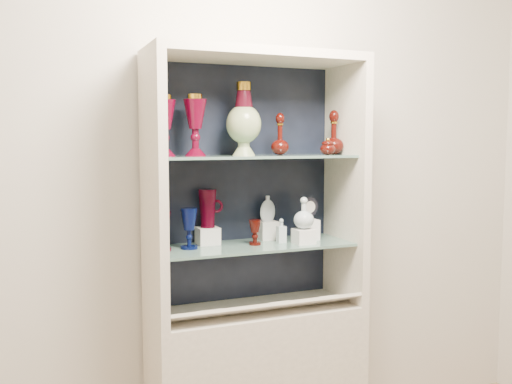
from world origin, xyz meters
name	(u,v)px	position (x,y,z in m)	size (l,w,h in m)	color
wall_back	(239,168)	(0.00, 1.75, 1.40)	(3.50, 0.02, 2.80)	beige
cabinet_base	(256,384)	(0.00, 1.53, 0.38)	(1.00, 0.40, 0.75)	beige
cabinet_back_panel	(241,184)	(0.00, 1.72, 1.32)	(0.98, 0.02, 1.15)	black
cabinet_side_left	(153,190)	(-0.48, 1.53, 1.32)	(0.04, 0.40, 1.15)	beige
cabinet_side_right	(345,184)	(0.48, 1.53, 1.32)	(0.04, 0.40, 1.15)	beige
cabinet_top_cap	(256,56)	(0.00, 1.53, 1.92)	(1.00, 0.40, 0.04)	beige
shelf_lower	(254,246)	(0.00, 1.55, 1.04)	(0.92, 0.34, 0.01)	slate
shelf_upper	(254,157)	(0.00, 1.55, 1.46)	(0.92, 0.34, 0.01)	slate
label_ledge	(265,308)	(0.00, 1.42, 0.78)	(0.92, 0.18, 0.01)	beige
label_card_0	(209,311)	(-0.27, 1.42, 0.80)	(0.10, 0.07, 0.00)	white
label_card_1	(277,303)	(0.06, 1.42, 0.80)	(0.10, 0.07, 0.00)	white
label_card_2	(326,297)	(0.31, 1.42, 0.80)	(0.10, 0.07, 0.00)	white
label_card_3	(206,312)	(-0.28, 1.42, 0.80)	(0.10, 0.07, 0.00)	white
pedestal_lamp_left	(195,125)	(-0.28, 1.56, 1.61)	(0.10, 0.10, 0.27)	#4F0317
pedestal_lamp_right	(164,126)	(-0.42, 1.55, 1.60)	(0.10, 0.10, 0.27)	#4F0317
enamel_urn	(244,119)	(-0.05, 1.57, 1.64)	(0.16, 0.16, 0.34)	#0D4219
ruby_decanter_a	(280,131)	(0.13, 1.56, 1.58)	(0.09, 0.09, 0.22)	#3E0B06
ruby_decanter_b	(334,131)	(0.42, 1.54, 1.58)	(0.10, 0.10, 0.23)	#3E0B06
lidded_bowl	(328,146)	(0.34, 1.47, 1.51)	(0.07, 0.07, 0.08)	#3E0B06
cobalt_goblet	(189,229)	(-0.31, 1.56, 1.14)	(0.08, 0.08, 0.19)	#020A39
ruby_goblet_tall	(163,231)	(-0.43, 1.56, 1.14)	(0.07, 0.07, 0.18)	#4F0317
ruby_goblet_small	(255,232)	(0.00, 1.54, 1.11)	(0.06, 0.06, 0.12)	#3E0B06
riser_ruby_pitcher	(208,236)	(-0.20, 1.64, 1.09)	(0.10, 0.10, 0.08)	silver
ruby_pitcher	(207,208)	(-0.20, 1.64, 1.22)	(0.14, 0.09, 0.18)	#4F0317
clear_square_bottle	(281,231)	(0.14, 1.55, 1.11)	(0.04, 0.04, 0.12)	#ACC2C7
riser_flat_flask	(268,230)	(0.11, 1.66, 1.09)	(0.09, 0.09, 0.09)	silver
flat_flask	(268,208)	(0.11, 1.66, 1.21)	(0.09, 0.04, 0.13)	silver
riser_clear_round_decanter	(304,236)	(0.22, 1.48, 1.08)	(0.09, 0.09, 0.07)	silver
clear_round_decanter	(304,214)	(0.22, 1.48, 1.19)	(0.10, 0.10, 0.15)	#ACC2C7
riser_cameo_medallion	(309,230)	(0.30, 1.57, 1.10)	(0.08, 0.08, 0.10)	silver
cameo_medallion	(309,208)	(0.30, 1.57, 1.21)	(0.10, 0.04, 0.11)	black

